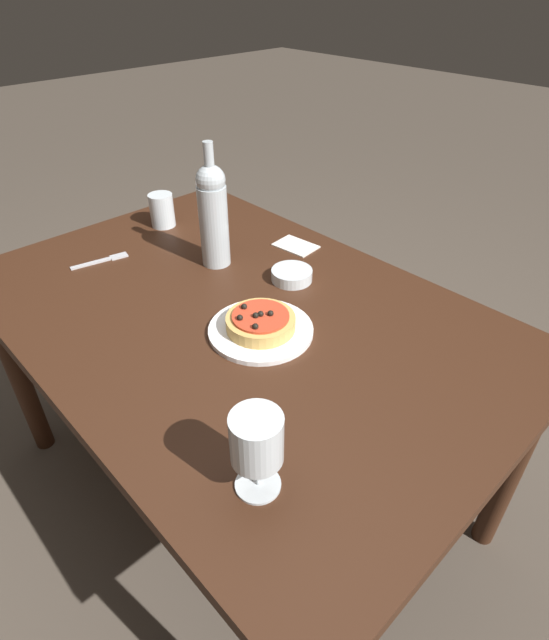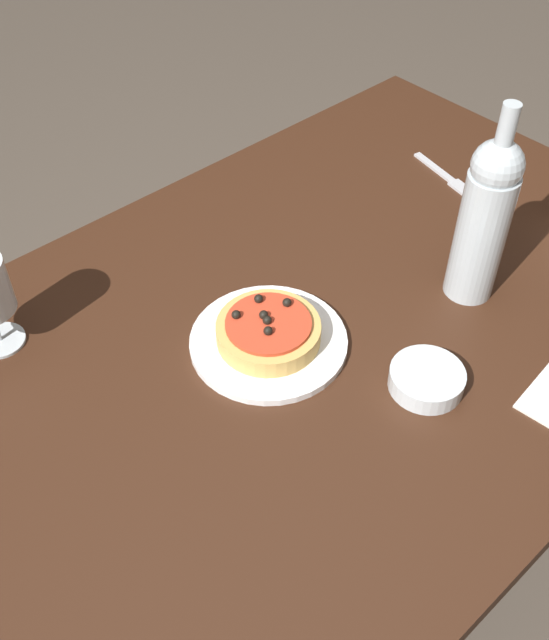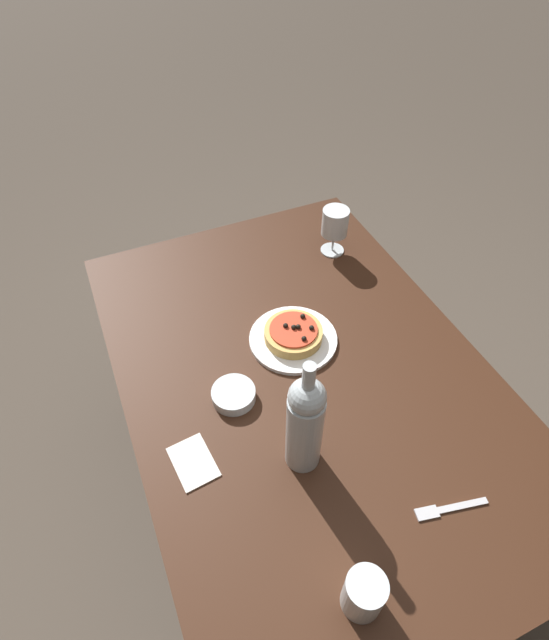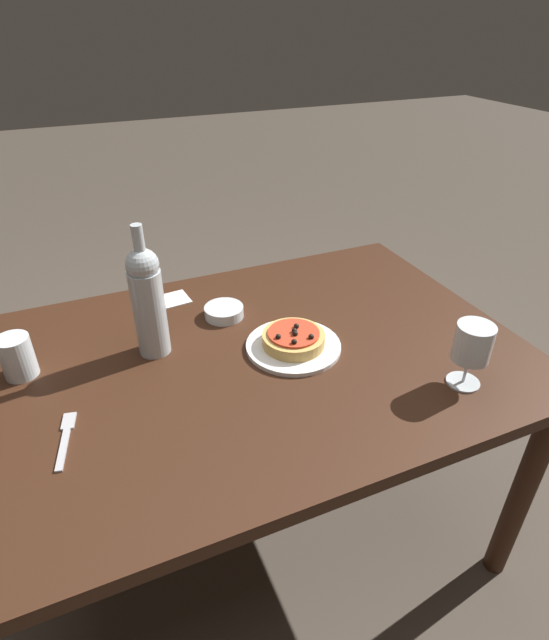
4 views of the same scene
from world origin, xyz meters
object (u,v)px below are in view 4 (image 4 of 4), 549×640
at_px(wine_glass, 473,344).
at_px(side_bowl, 223,312).
at_px(dinner_plate, 293,346).
at_px(dining_table, 250,380).
at_px(water_cup, 17,357).
at_px(wine_bottle, 148,300).
at_px(pizza, 294,338).
at_px(fork, 66,437).

xyz_separation_m(wine_glass, side_bowl, (-0.42, 0.50, -0.09)).
distance_m(dinner_plate, wine_glass, 0.43).
distance_m(dinner_plate, side_bowl, 0.25).
height_order(dining_table, dinner_plate, dinner_plate).
bearing_deg(dinner_plate, wine_glass, -42.98).
distance_m(water_cup, side_bowl, 0.52).
bearing_deg(dining_table, water_cup, 165.05).
bearing_deg(dinner_plate, wine_bottle, 158.53).
height_order(pizza, water_cup, water_cup).
height_order(dining_table, wine_bottle, wine_bottle).
xyz_separation_m(dining_table, wine_bottle, (-0.21, 0.11, 0.23)).
relative_size(side_bowl, fork, 0.68).
distance_m(wine_glass, wine_bottle, 0.75).
distance_m(side_bowl, fork, 0.54).
bearing_deg(side_bowl, wine_glass, -49.84).
xyz_separation_m(pizza, fork, (-0.56, -0.10, -0.03)).
relative_size(dining_table, pizza, 8.63).
height_order(wine_bottle, fork, wine_bottle).
bearing_deg(dining_table, wine_glass, -35.64).
height_order(dinner_plate, fork, dinner_plate).
xyz_separation_m(water_cup, side_bowl, (0.52, 0.06, -0.04)).
relative_size(wine_glass, wine_bottle, 0.47).
relative_size(dinner_plate, wine_glass, 1.53).
bearing_deg(wine_bottle, side_bowl, 22.74).
height_order(dining_table, water_cup, water_cup).
bearing_deg(fork, side_bowl, -42.53).
xyz_separation_m(wine_glass, water_cup, (-0.94, 0.44, -0.06)).
bearing_deg(wine_glass, water_cup, 154.99).
xyz_separation_m(pizza, side_bowl, (-0.12, 0.22, -0.01)).
bearing_deg(water_cup, side_bowl, 6.56).
xyz_separation_m(dinner_plate, wine_bottle, (-0.33, 0.13, 0.14)).
bearing_deg(water_cup, dinner_plate, -13.78).
bearing_deg(pizza, dinner_plate, 76.23).
height_order(pizza, side_bowl, pizza).
xyz_separation_m(wine_bottle, fork, (-0.23, -0.23, -0.15)).
height_order(dining_table, pizza, pizza).
height_order(dinner_plate, water_cup, water_cup).
xyz_separation_m(pizza, wine_bottle, (-0.33, 0.13, 0.12)).
bearing_deg(water_cup, dining_table, -14.95).
relative_size(dining_table, wine_glass, 8.69).
bearing_deg(wine_glass, pizza, 137.06).
bearing_deg(dining_table, dinner_plate, -8.29).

